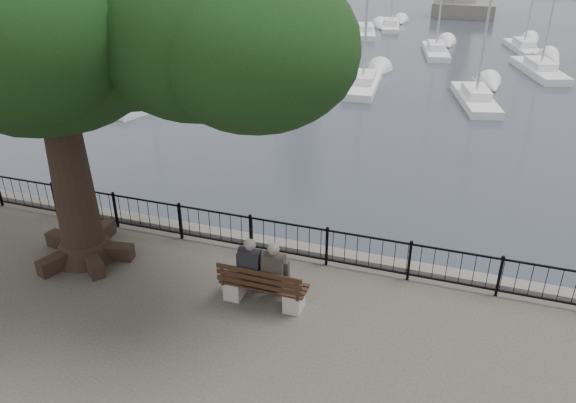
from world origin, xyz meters
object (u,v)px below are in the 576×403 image
at_px(person_right, 276,275).
at_px(tree, 78,11).
at_px(bench, 263,290).
at_px(person_left, 253,270).

distance_m(person_right, tree, 6.86).
height_order(bench, tree, tree).
bearing_deg(person_left, person_right, -0.58).
relative_size(person_right, tree, 0.15).
bearing_deg(tree, bench, -7.41).
bearing_deg(tree, person_left, -6.24).
bearing_deg(person_right, bench, -158.04).
relative_size(person_left, person_right, 1.00).
bearing_deg(person_left, bench, -23.31).
relative_size(bench, person_left, 1.20).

